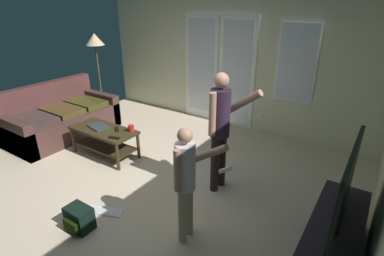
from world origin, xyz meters
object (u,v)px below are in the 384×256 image
floor_lamp (95,44)px  tv_remote_black (114,138)px  flat_screen_tv (346,186)px  cup_near_edge (131,128)px  person_adult (221,123)px  backpack (79,219)px  person_child (186,176)px  coffee_table (104,136)px  loose_keyboard (104,211)px  laptop_closed (98,127)px  tv_stand (333,240)px  leather_couch (61,119)px  dvd_remote_slim (117,129)px

floor_lamp → tv_remote_black: size_ratio=9.93×
flat_screen_tv → cup_near_edge: bearing=172.1°
tv_remote_black → person_adult: bearing=-1.8°
backpack → tv_remote_black: bearing=119.7°
person_child → flat_screen_tv: bearing=21.9°
coffee_table → loose_keyboard: bearing=-42.5°
person_adult → laptop_closed: 2.13m
tv_stand → person_adult: person_adult is taller
coffee_table → laptop_closed: (-0.12, 0.00, 0.14)m
flat_screen_tv → leather_couch: bearing=175.9°
floor_lamp → backpack: floor_lamp is taller
laptop_closed → dvd_remote_slim: size_ratio=2.03×
floor_lamp → laptop_closed: size_ratio=4.90×
tv_stand → person_child: (-1.32, -0.53, 0.53)m
leather_couch → flat_screen_tv: flat_screen_tv is taller
backpack → tv_remote_black: (-0.67, 1.18, 0.34)m
coffee_table → tv_stand: tv_stand is taller
flat_screen_tv → laptop_closed: 3.58m
tv_stand → loose_keyboard: bearing=-162.4°
person_adult → cup_near_edge: bearing=-178.9°
cup_near_edge → floor_lamp: bearing=150.3°
tv_stand → floor_lamp: size_ratio=0.80×
backpack → laptop_closed: 1.81m
backpack → laptop_closed: bearing=131.9°
loose_keyboard → coffee_table: bearing=137.5°
person_adult → person_child: person_adult is taller
person_adult → cup_near_edge: size_ratio=15.72×
person_adult → loose_keyboard: person_adult is taller
cup_near_edge → dvd_remote_slim: size_ratio=0.58×
tv_stand → laptop_closed: 3.57m
backpack → tv_remote_black: tv_remote_black is taller
tv_remote_black → cup_near_edge: bearing=70.6°
leather_couch → person_child: (3.40, -0.87, 0.45)m
leather_couch → backpack: bearing=-31.1°
flat_screen_tv → tv_remote_black: size_ratio=6.88×
backpack → loose_keyboard: (0.01, 0.33, -0.12)m
tv_remote_black → leather_couch: bearing=157.3°
leather_couch → dvd_remote_slim: 1.49m
leather_couch → dvd_remote_slim: (1.48, -0.00, 0.16)m
dvd_remote_slim → person_child: bearing=15.0°
loose_keyboard → dvd_remote_slim: (-0.88, 1.09, 0.46)m
tv_stand → cup_near_edge: 3.05m
coffee_table → flat_screen_tv: flat_screen_tv is taller
coffee_table → backpack: bearing=-50.9°
dvd_remote_slim → cup_near_edge: bearing=59.8°
tv_stand → flat_screen_tv: flat_screen_tv is taller
flat_screen_tv → coffee_table: bearing=176.0°
tv_stand → person_child: size_ratio=1.07×
tv_stand → floor_lamp: (-5.07, 1.60, 1.25)m
coffee_table → loose_keyboard: 1.50m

